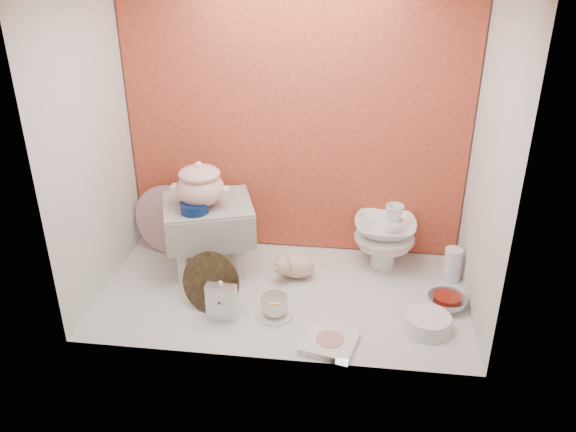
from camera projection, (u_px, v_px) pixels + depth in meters
name	position (u px, v px, depth m)	size (l,w,h in m)	color
ground	(284.00, 293.00, 2.97)	(1.80, 1.80, 0.00)	silver
niche_shell	(288.00, 100.00, 2.72)	(1.86, 1.03, 1.53)	#C75D31
step_stool	(210.00, 236.00, 3.11)	(0.44, 0.38, 0.38)	silver
soup_tureen	(200.00, 184.00, 2.93)	(0.28, 0.28, 0.24)	white
cobalt_bowl	(194.00, 207.00, 2.91)	(0.14, 0.14, 0.05)	#0A1B4B
floral_platter	(167.00, 220.00, 3.27)	(0.39, 0.08, 0.38)	silver
blue_white_vase	(203.00, 239.00, 3.24)	(0.21, 0.21, 0.22)	silver
lacquer_tray	(211.00, 282.00, 2.81)	(0.29, 0.12, 0.28)	black
mantel_clock	(222.00, 301.00, 2.74)	(0.14, 0.05, 0.21)	silver
plush_pig	(297.00, 265.00, 3.07)	(0.24, 0.16, 0.14)	#C8A68D
teacup_saucer	(275.00, 315.00, 2.80)	(0.16, 0.16, 0.01)	white
gold_rim_teacup	(275.00, 305.00, 2.77)	(0.13, 0.13, 0.10)	white
lattice_dish	(330.00, 342.00, 2.60)	(0.22, 0.22, 0.03)	white
dinner_plate_stack	(428.00, 322.00, 2.69)	(0.22, 0.22, 0.07)	white
crystal_bowl	(447.00, 302.00, 2.85)	(0.19, 0.19, 0.06)	silver
clear_glass_vase	(452.00, 265.00, 3.04)	(0.09, 0.09, 0.18)	silver
porcelain_tower	(385.00, 235.00, 3.13)	(0.32, 0.32, 0.37)	white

